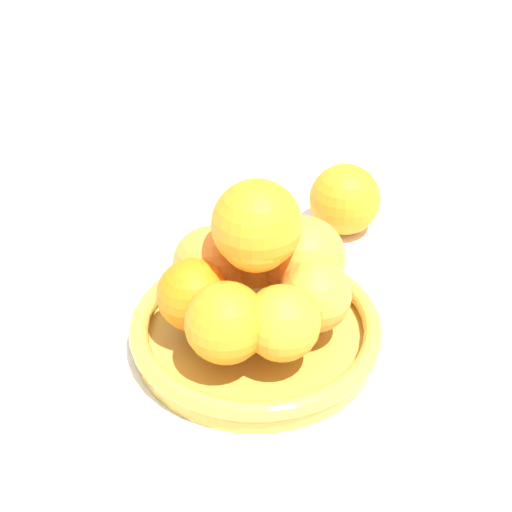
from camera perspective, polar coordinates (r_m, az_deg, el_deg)
ground_plane at (r=0.68m, az=0.00°, el=-6.87°), size 4.00×4.00×0.00m
fruit_bowl at (r=0.67m, az=0.00°, el=-5.86°), size 0.24×0.24×0.03m
orange_pile at (r=0.63m, az=0.12°, el=-1.08°), size 0.17×0.18×0.14m
stray_orange at (r=0.82m, az=7.12°, el=4.52°), size 0.08×0.08×0.08m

